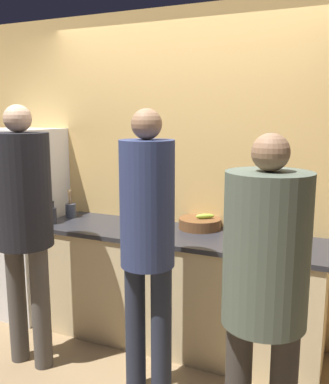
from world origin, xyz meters
name	(u,v)px	position (x,y,z in m)	size (l,w,h in m)	color
ground_plane	(156,363)	(0.00, 0.00, 0.00)	(14.00, 14.00, 0.00)	#8C704C
wall_back	(191,174)	(0.00, 0.69, 1.30)	(5.20, 0.06, 2.60)	#E0B266
counter	(176,287)	(0.00, 0.37, 0.45)	(2.24, 0.67, 0.89)	beige
refrigerator	(20,221)	(-1.52, 0.34, 0.83)	(0.68, 0.67, 1.65)	white
person_left	(23,211)	(-0.83, -0.35, 1.13)	(0.39, 0.39, 1.84)	#4C4742
person_center	(147,233)	(0.10, -0.32, 1.07)	(0.33, 0.33, 1.81)	#232838
person_right	(265,277)	(0.87, -0.67, 1.04)	(0.39, 0.39, 1.70)	#38332D
fruit_bowl	(200,223)	(0.13, 0.55, 0.93)	(0.33, 0.33, 0.12)	brown
utensil_crock	(71,210)	(-1.02, 0.43, 0.96)	(0.09, 0.09, 0.25)	#3D424C
bottle_red	(259,232)	(0.65, 0.26, 0.99)	(0.08, 0.08, 0.25)	red
bottle_dark	(53,215)	(-1.02, 0.19, 0.96)	(0.06, 0.06, 0.19)	#333338
bottle_green	(253,231)	(0.58, 0.42, 0.95)	(0.07, 0.07, 0.16)	#236033
cup_white	(154,217)	(-0.29, 0.58, 0.93)	(0.07, 0.07, 0.08)	white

